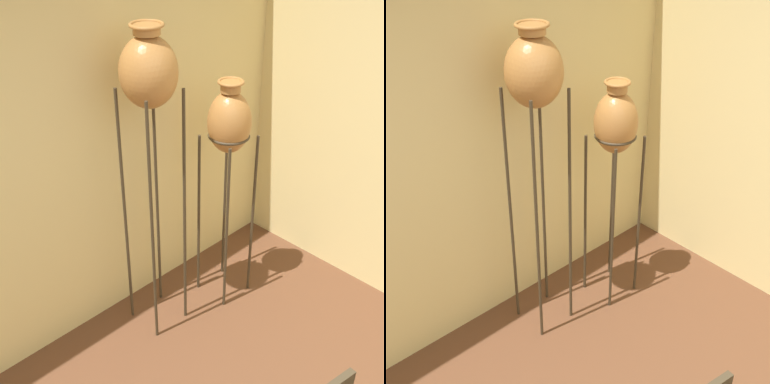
{
  "view_description": "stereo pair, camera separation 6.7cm",
  "coord_description": "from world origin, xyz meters",
  "views": [
    {
      "loc": [
        -1.05,
        -0.39,
        2.78
      ],
      "look_at": [
        1.03,
        1.77,
        0.95
      ],
      "focal_mm": 50.0,
      "sensor_mm": 36.0,
      "label": 1
    },
    {
      "loc": [
        -1.0,
        -0.43,
        2.78
      ],
      "look_at": [
        1.03,
        1.77,
        0.95
      ],
      "focal_mm": 50.0,
      "sensor_mm": 36.0,
      "label": 2
    }
  ],
  "objects": [
    {
      "name": "vase_stand_tall",
      "position": [
        0.75,
        1.83,
        1.77
      ],
      "size": [
        0.33,
        0.33,
        2.08
      ],
      "color": "#382D1E",
      "rests_on": "ground_plane"
    },
    {
      "name": "vase_stand_medium",
      "position": [
        1.3,
        1.71,
        1.35
      ],
      "size": [
        0.29,
        0.29,
        1.66
      ],
      "color": "#382D1E",
      "rests_on": "ground_plane"
    },
    {
      "name": "wall_back",
      "position": [
        0.0,
        2.17,
        1.35
      ],
      "size": [
        8.28,
        0.06,
        2.7
      ],
      "color": "beige",
      "rests_on": "ground_plane"
    }
  ]
}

